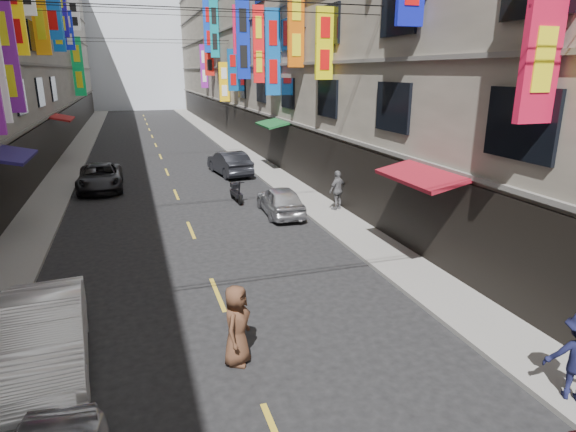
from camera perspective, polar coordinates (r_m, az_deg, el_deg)
sidewalk_left at (r=37.02m, az=-24.22°, el=6.06°), size 2.00×90.00×0.12m
sidewalk_right at (r=37.64m, az=-5.68°, el=7.60°), size 2.00×90.00×0.12m
building_row_right at (r=39.04m, az=3.17°, el=21.86°), size 10.14×90.00×19.00m
haze_block at (r=86.48m, az=-17.73°, el=19.34°), size 18.00×8.00×22.00m
shop_signage at (r=30.15m, az=-15.88°, el=22.27°), size 14.00×55.00×12.23m
street_awnings at (r=20.54m, az=-16.12°, el=7.71°), size 13.99×35.20×0.41m
overhead_cables at (r=24.55m, az=-14.57°, el=22.81°), size 14.00×38.04×1.24m
lane_markings at (r=33.90m, az=-14.55°, el=6.04°), size 0.12×80.20×0.01m
scooter_far_right at (r=23.16m, az=-6.18°, el=2.77°), size 0.50×1.80×1.14m
car_left_mid at (r=11.35m, az=-27.00°, el=-12.73°), size 1.99×4.75×1.52m
car_left_far at (r=27.25m, az=-21.37°, el=4.31°), size 2.23×4.79×1.33m
car_right_mid at (r=20.88m, az=-0.92°, el=1.88°), size 1.67×3.82×1.28m
car_right_far at (r=29.32m, az=-6.96°, el=6.26°), size 2.10×4.53×1.44m
pedestrian_rfar at (r=21.29m, az=5.90°, el=3.07°), size 1.18×0.97×1.75m
pedestrian_crossing at (r=10.41m, az=-6.10°, el=-12.75°), size 0.96×1.05×1.78m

